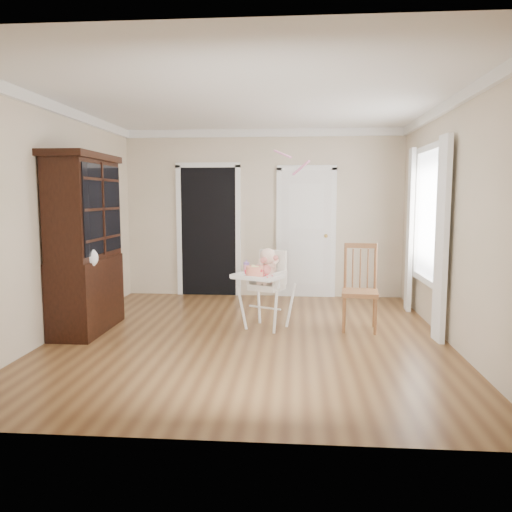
# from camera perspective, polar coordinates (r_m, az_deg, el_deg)

# --- Properties ---
(floor) EXTENTS (5.00, 5.00, 0.00)m
(floor) POSITION_cam_1_polar(r_m,az_deg,el_deg) (5.89, -0.81, -9.24)
(floor) COLOR brown
(floor) RESTS_ON ground
(ceiling) EXTENTS (5.00, 5.00, 0.00)m
(ceiling) POSITION_cam_1_polar(r_m,az_deg,el_deg) (5.76, -0.86, 17.53)
(ceiling) COLOR white
(ceiling) RESTS_ON wall_back
(wall_back) EXTENTS (4.50, 0.00, 4.50)m
(wall_back) POSITION_cam_1_polar(r_m,az_deg,el_deg) (8.16, 0.82, 4.84)
(wall_back) COLOR beige
(wall_back) RESTS_ON floor
(wall_left) EXTENTS (0.00, 5.00, 5.00)m
(wall_left) POSITION_cam_1_polar(r_m,az_deg,el_deg) (6.29, -21.74, 3.79)
(wall_left) COLOR beige
(wall_left) RESTS_ON floor
(wall_right) EXTENTS (0.00, 5.00, 5.00)m
(wall_right) POSITION_cam_1_polar(r_m,az_deg,el_deg) (5.90, 21.53, 3.64)
(wall_right) COLOR beige
(wall_right) RESTS_ON floor
(crown_molding) EXTENTS (4.50, 5.00, 0.12)m
(crown_molding) POSITION_cam_1_polar(r_m,az_deg,el_deg) (5.75, -0.86, 16.94)
(crown_molding) COLOR white
(crown_molding) RESTS_ON ceiling
(doorway) EXTENTS (1.06, 0.05, 2.22)m
(doorway) POSITION_cam_1_polar(r_m,az_deg,el_deg) (8.26, -5.44, 3.16)
(doorway) COLOR black
(doorway) RESTS_ON wall_back
(closet_door) EXTENTS (0.96, 0.09, 2.13)m
(closet_door) POSITION_cam_1_polar(r_m,az_deg,el_deg) (8.14, 5.74, 2.51)
(closet_door) COLOR white
(closet_door) RESTS_ON wall_back
(window_right) EXTENTS (0.13, 1.84, 2.30)m
(window_right) POSITION_cam_1_polar(r_m,az_deg,el_deg) (6.65, 18.92, 3.50)
(window_right) COLOR white
(window_right) RESTS_ON wall_right
(high_chair) EXTENTS (0.79, 0.86, 0.99)m
(high_chair) POSITION_cam_1_polar(r_m,az_deg,el_deg) (6.15, 1.21, -2.74)
(high_chair) COLOR white
(high_chair) RESTS_ON floor
(baby) EXTENTS (0.28, 0.29, 0.46)m
(baby) POSITION_cam_1_polar(r_m,az_deg,el_deg) (6.15, 1.33, -1.30)
(baby) COLOR beige
(baby) RESTS_ON high_chair
(cake) EXTENTS (0.26, 0.26, 0.12)m
(cake) POSITION_cam_1_polar(r_m,az_deg,el_deg) (5.91, -0.17, -1.77)
(cake) COLOR silver
(cake) RESTS_ON high_chair
(sippy_cup) EXTENTS (0.07, 0.07, 0.18)m
(sippy_cup) POSITION_cam_1_polar(r_m,az_deg,el_deg) (6.16, -1.11, -1.30)
(sippy_cup) COLOR pink
(sippy_cup) RESTS_ON high_chair
(china_cabinet) EXTENTS (0.56, 1.26, 2.13)m
(china_cabinet) POSITION_cam_1_polar(r_m,az_deg,el_deg) (6.32, -18.93, 1.36)
(china_cabinet) COLOR black
(china_cabinet) RESTS_ON floor
(dining_chair) EXTENTS (0.48, 0.48, 1.05)m
(dining_chair) POSITION_cam_1_polar(r_m,az_deg,el_deg) (6.25, 11.79, -3.82)
(dining_chair) COLOR brown
(dining_chair) RESTS_ON floor
(streamer) EXTENTS (0.26, 0.44, 0.15)m
(streamer) POSITION_cam_1_polar(r_m,az_deg,el_deg) (6.89, 3.03, 11.58)
(streamer) COLOR pink
(streamer) RESTS_ON ceiling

